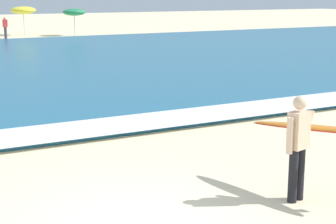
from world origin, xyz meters
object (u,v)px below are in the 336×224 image
Objects in this scene: surfer_with_board at (307,136)px; beachgoer_near_row_mid at (5,27)px; beach_umbrella_5 at (74,12)px; beach_umbrella_4 at (23,10)px.

surfer_with_board is 1.65× the size of beachgoer_near_row_mid.
beachgoer_near_row_mid is at bearing -176.83° from beach_umbrella_5.
surfer_with_board is 1.17× the size of beach_umbrella_4.
beach_umbrella_4 is 3.48m from beachgoer_near_row_mid.
surfer_with_board is 1.26× the size of beach_umbrella_5.
surfer_with_board is at bearing -103.08° from beach_umbrella_5.
surfer_with_board is 34.97m from beachgoer_near_row_mid.
surfer_with_board reaches higher than beachgoer_near_row_mid.
beachgoer_near_row_mid is (-5.37, -0.30, -0.96)m from beach_umbrella_5.
beach_umbrella_5 is (8.17, 35.16, 0.77)m from surfer_with_board.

